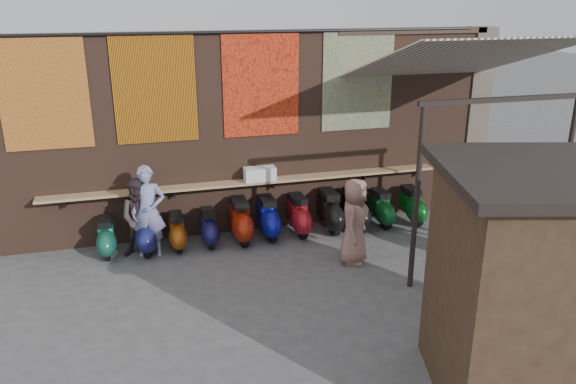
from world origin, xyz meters
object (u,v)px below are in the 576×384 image
(shelf_box, at_px, (260,174))
(scooter_stool_10, at_px, (412,205))
(scooter_stool_4, at_px, (241,221))
(scooter_stool_1, at_px, (145,233))
(diner_right, at_px, (140,218))
(market_stall, at_px, (556,292))
(shopper_tan, at_px, (354,221))
(diner_left, at_px, (148,212))
(scooter_stool_3, at_px, (209,228))
(scooter_stool_7, at_px, (330,211))
(shopper_navy, at_px, (520,224))
(scooter_stool_2, at_px, (177,232))
(scooter_stool_5, at_px, (268,218))
(scooter_stool_0, at_px, (107,237))
(scooter_stool_8, at_px, (355,210))
(scooter_stool_9, at_px, (381,208))
(shopper_grey, at_px, (506,225))
(scooter_stool_6, at_px, (299,216))

(shelf_box, distance_m, scooter_stool_10, 3.38)
(shelf_box, distance_m, scooter_stool_4, 1.01)
(shelf_box, xyz_separation_m, scooter_stool_1, (-2.31, -0.32, -0.88))
(diner_right, distance_m, market_stall, 7.02)
(shopper_tan, bearing_deg, diner_left, 104.30)
(scooter_stool_3, distance_m, scooter_stool_7, 2.51)
(scooter_stool_10, xyz_separation_m, diner_right, (-5.62, -0.13, 0.38))
(scooter_stool_4, height_order, shopper_tan, shopper_tan)
(scooter_stool_3, relative_size, market_stall, 0.26)
(shelf_box, bearing_deg, shopper_navy, -35.55)
(scooter_stool_2, height_order, scooter_stool_5, scooter_stool_5)
(scooter_stool_3, xyz_separation_m, market_stall, (3.28, -5.46, 1.04))
(scooter_stool_0, bearing_deg, scooter_stool_8, -0.92)
(scooter_stool_5, bearing_deg, scooter_stool_9, -1.11)
(scooter_stool_3, bearing_deg, scooter_stool_0, 178.83)
(scooter_stool_5, height_order, shopper_grey, shopper_grey)
(scooter_stool_0, distance_m, shopper_tan, 4.61)
(shelf_box, xyz_separation_m, scooter_stool_4, (-0.47, -0.31, -0.84))
(shelf_box, bearing_deg, shopper_grey, -36.49)
(scooter_stool_1, distance_m, scooter_stool_7, 3.71)
(scooter_stool_6, height_order, scooter_stool_10, scooter_stool_6)
(scooter_stool_8, bearing_deg, scooter_stool_2, 179.69)
(diner_left, bearing_deg, scooter_stool_6, 12.83)
(scooter_stool_7, distance_m, diner_right, 3.79)
(scooter_stool_0, xyz_separation_m, scooter_stool_6, (3.75, -0.01, 0.04))
(scooter_stool_3, height_order, scooter_stool_5, scooter_stool_5)
(scooter_stool_7, bearing_deg, scooter_stool_3, -179.39)
(shelf_box, height_order, scooter_stool_10, shelf_box)
(scooter_stool_1, xyz_separation_m, shopper_navy, (6.28, -2.53, 0.49))
(scooter_stool_0, bearing_deg, scooter_stool_6, -0.18)
(scooter_stool_9, distance_m, diner_right, 4.94)
(scooter_stool_1, relative_size, scooter_stool_3, 1.11)
(scooter_stool_6, height_order, scooter_stool_8, scooter_stool_8)
(diner_right, bearing_deg, shopper_tan, -10.73)
(scooter_stool_10, bearing_deg, scooter_stool_7, 178.45)
(scooter_stool_3, relative_size, scooter_stool_7, 0.83)
(diner_right, bearing_deg, scooter_stool_2, 20.39)
(diner_right, relative_size, shopper_grey, 0.88)
(scooter_stool_9, relative_size, shopper_grey, 0.46)
(shopper_tan, bearing_deg, scooter_stool_4, 85.15)
(scooter_stool_3, bearing_deg, shopper_tan, -31.22)
(scooter_stool_0, height_order, scooter_stool_8, scooter_stool_8)
(scooter_stool_10, distance_m, shopper_grey, 2.54)
(diner_right, bearing_deg, scooter_stool_6, 12.24)
(scooter_stool_0, relative_size, scooter_stool_1, 0.92)
(scooter_stool_2, height_order, scooter_stool_3, scooter_stool_3)
(scooter_stool_4, height_order, scooter_stool_8, scooter_stool_4)
(scooter_stool_3, height_order, diner_right, diner_right)
(scooter_stool_1, relative_size, scooter_stool_2, 1.12)
(scooter_stool_7, bearing_deg, shopper_navy, -44.93)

